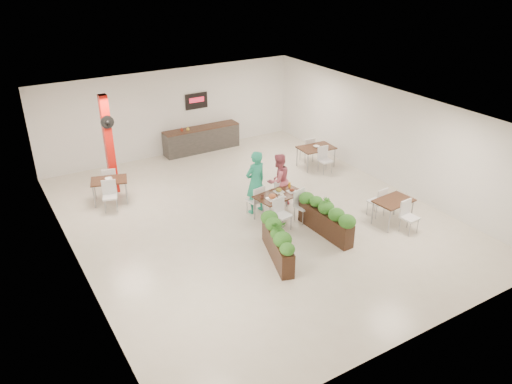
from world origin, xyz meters
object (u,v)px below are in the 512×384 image
at_px(diner_woman, 278,180).
at_px(planter_right, 325,217).
at_px(diner_man, 255,182).
at_px(side_table_a, 109,184).
at_px(planter_left, 278,240).
at_px(side_table_b, 316,150).
at_px(service_counter, 202,138).
at_px(main_table, 279,198).
at_px(side_table_c, 393,204).
at_px(red_column, 109,144).

bearing_deg(diner_woman, planter_right, 86.06).
relative_size(diner_man, side_table_a, 1.15).
height_order(planter_left, side_table_b, planter_left).
bearing_deg(service_counter, planter_left, -101.60).
bearing_deg(service_counter, side_table_a, -149.77).
bearing_deg(main_table, service_counter, 86.18).
bearing_deg(service_counter, side_table_c, -74.83).
bearing_deg(service_counter, side_table_b, -51.68).
height_order(planter_right, side_table_a, planter_right).
distance_m(diner_woman, planter_left, 2.93).
bearing_deg(diner_woman, service_counter, -98.64).
distance_m(service_counter, side_table_c, 8.29).
bearing_deg(red_column, main_table, -49.20).
height_order(diner_woman, planter_left, diner_woman).
height_order(planter_right, side_table_c, planter_right).
bearing_deg(side_table_c, diner_man, 133.44).
bearing_deg(diner_man, planter_right, 106.29).
bearing_deg(main_table, diner_woman, 58.07).
height_order(main_table, diner_woman, diner_woman).
bearing_deg(red_column, planter_right, -53.26).
bearing_deg(diner_man, diner_woman, 171.29).
relative_size(red_column, service_counter, 1.07).
xyz_separation_m(main_table, planter_left, (-1.20, -1.77, -0.11)).
bearing_deg(diner_man, service_counter, -107.11).
distance_m(diner_man, side_table_c, 3.97).
distance_m(main_table, planter_left, 2.14).
height_order(diner_woman, planter_right, diner_woman).
xyz_separation_m(red_column, diner_man, (3.21, -3.51, -0.68)).
distance_m(service_counter, main_table, 6.04).
bearing_deg(planter_left, side_table_b, 43.86).
relative_size(main_table, planter_right, 0.86).
distance_m(planter_left, side_table_c, 3.78).
relative_size(diner_man, planter_left, 0.98).
bearing_deg(main_table, side_table_b, 37.51).
xyz_separation_m(side_table_a, side_table_b, (7.12, -1.05, 0.01)).
xyz_separation_m(red_column, side_table_a, (-0.31, -0.65, -1.02)).
relative_size(diner_woman, planter_right, 0.80).
height_order(service_counter, planter_left, service_counter).
xyz_separation_m(service_counter, planter_right, (0.18, -7.46, 0.02)).
xyz_separation_m(planter_left, planter_right, (1.78, 0.34, -0.01)).
height_order(red_column, planter_right, red_column).
bearing_deg(side_table_a, side_table_c, -23.85).
xyz_separation_m(red_column, side_table_c, (6.17, -6.14, -1.03)).
bearing_deg(planter_left, diner_man, 71.60).
bearing_deg(red_column, planter_left, -68.03).
xyz_separation_m(service_counter, diner_man, (-0.79, -5.37, 0.47)).
distance_m(main_table, diner_man, 0.83).
height_order(red_column, side_table_b, red_column).
bearing_deg(planter_left, planter_right, 10.83).
bearing_deg(diner_woman, side_table_a, -42.29).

